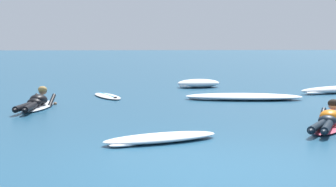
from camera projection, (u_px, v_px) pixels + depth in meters
ground_plane at (164, 93)px, 17.28m from camera, size 120.00×120.00×0.00m
surfer_near at (329, 121)px, 10.59m from camera, size 1.62×2.53×0.55m
surfer_far at (37, 103)px, 13.48m from camera, size 0.76×2.60×0.54m
drifting_surfboard at (108, 96)px, 16.12m from camera, size 1.08×1.98×0.16m
whitewater_front at (244, 97)px, 15.47m from camera, size 3.25×1.41×0.17m
whitewater_mid_left at (198, 84)px, 19.27m from camera, size 1.64×1.22×0.29m
whitewater_mid_right at (161, 138)px, 9.22m from camera, size 2.06×1.33×0.13m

